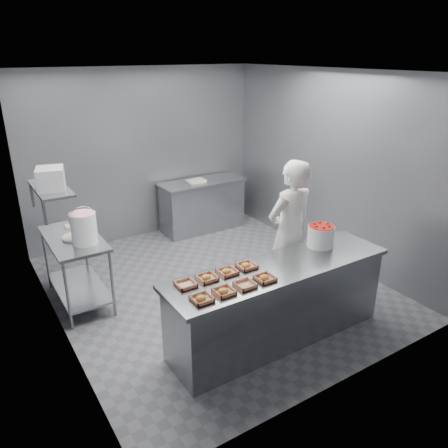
{
  "coord_description": "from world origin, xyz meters",
  "views": [
    {
      "loc": [
        -2.7,
        -4.51,
        3.02
      ],
      "look_at": [
        0.03,
        -0.2,
        0.98
      ],
      "focal_mm": 35.0,
      "sensor_mm": 36.0,
      "label": 1
    }
  ],
  "objects_px": {
    "tray_1": "(224,291)",
    "tray_2": "(245,285)",
    "strawberry_tub": "(321,235)",
    "glaze_bucket": "(84,227)",
    "tray_6": "(227,271)",
    "back_counter": "(202,205)",
    "tray_3": "(265,278)",
    "tray_0": "(202,299)",
    "service_counter": "(278,302)",
    "tray_4": "(186,284)",
    "worker": "(289,233)",
    "tray_5": "(207,278)",
    "appliance": "(51,179)",
    "prep_table": "(76,260)",
    "tray_7": "(246,266)"
  },
  "relations": [
    {
      "from": "tray_2",
      "to": "strawberry_tub",
      "type": "bearing_deg",
      "value": 13.55
    },
    {
      "from": "tray_1",
      "to": "tray_3",
      "type": "height_order",
      "value": "same"
    },
    {
      "from": "glaze_bucket",
      "to": "appliance",
      "type": "distance_m",
      "value": 0.66
    },
    {
      "from": "strawberry_tub",
      "to": "appliance",
      "type": "xyz_separation_m",
      "value": [
        -2.54,
        1.7,
        0.65
      ]
    },
    {
      "from": "prep_table",
      "to": "appliance",
      "type": "xyz_separation_m",
      "value": [
        -0.17,
        -0.1,
        1.1
      ]
    },
    {
      "from": "back_counter",
      "to": "tray_7",
      "type": "distance_m",
      "value": 3.36
    },
    {
      "from": "tray_4",
      "to": "glaze_bucket",
      "type": "bearing_deg",
      "value": 108.96
    },
    {
      "from": "tray_1",
      "to": "tray_2",
      "type": "distance_m",
      "value": 0.24
    },
    {
      "from": "tray_1",
      "to": "appliance",
      "type": "bearing_deg",
      "value": 116.88
    },
    {
      "from": "strawberry_tub",
      "to": "glaze_bucket",
      "type": "distance_m",
      "value": 2.76
    },
    {
      "from": "service_counter",
      "to": "tray_0",
      "type": "bearing_deg",
      "value": -171.4
    },
    {
      "from": "tray_0",
      "to": "tray_1",
      "type": "distance_m",
      "value": 0.24
    },
    {
      "from": "service_counter",
      "to": "tray_4",
      "type": "height_order",
      "value": "tray_4"
    },
    {
      "from": "tray_3",
      "to": "worker",
      "type": "xyz_separation_m",
      "value": [
        0.96,
        0.76,
        -0.0
      ]
    },
    {
      "from": "tray_3",
      "to": "tray_0",
      "type": "bearing_deg",
      "value": 180.0
    },
    {
      "from": "back_counter",
      "to": "tray_3",
      "type": "relative_size",
      "value": 8.01
    },
    {
      "from": "glaze_bucket",
      "to": "tray_1",
      "type": "bearing_deg",
      "value": -67.55
    },
    {
      "from": "tray_3",
      "to": "tray_7",
      "type": "distance_m",
      "value": 0.32
    },
    {
      "from": "tray_2",
      "to": "tray_3",
      "type": "bearing_deg",
      "value": -0.0
    },
    {
      "from": "prep_table",
      "to": "appliance",
      "type": "height_order",
      "value": "appliance"
    },
    {
      "from": "tray_4",
      "to": "tray_6",
      "type": "xyz_separation_m",
      "value": [
        0.48,
        -0.0,
        0.0
      ]
    },
    {
      "from": "worker",
      "to": "tray_5",
      "type": "bearing_deg",
      "value": 13.27
    },
    {
      "from": "tray_1",
      "to": "tray_0",
      "type": "bearing_deg",
      "value": 180.0
    },
    {
      "from": "tray_1",
      "to": "strawberry_tub",
      "type": "bearing_deg",
      "value": 11.45
    },
    {
      "from": "back_counter",
      "to": "glaze_bucket",
      "type": "distance_m",
      "value": 2.99
    },
    {
      "from": "worker",
      "to": "glaze_bucket",
      "type": "height_order",
      "value": "worker"
    },
    {
      "from": "tray_2",
      "to": "worker",
      "type": "distance_m",
      "value": 1.41
    },
    {
      "from": "tray_1",
      "to": "strawberry_tub",
      "type": "xyz_separation_m",
      "value": [
        1.52,
        0.31,
        0.11
      ]
    },
    {
      "from": "tray_6",
      "to": "back_counter",
      "type": "bearing_deg",
      "value": 64.7
    },
    {
      "from": "tray_7",
      "to": "tray_5",
      "type": "bearing_deg",
      "value": 180.0
    },
    {
      "from": "tray_4",
      "to": "tray_6",
      "type": "bearing_deg",
      "value": -0.0
    },
    {
      "from": "strawberry_tub",
      "to": "glaze_bucket",
      "type": "height_order",
      "value": "glaze_bucket"
    },
    {
      "from": "prep_table",
      "to": "tray_0",
      "type": "height_order",
      "value": "tray_0"
    },
    {
      "from": "tray_6",
      "to": "glaze_bucket",
      "type": "height_order",
      "value": "glaze_bucket"
    },
    {
      "from": "tray_2",
      "to": "tray_7",
      "type": "height_order",
      "value": "tray_7"
    },
    {
      "from": "tray_4",
      "to": "glaze_bucket",
      "type": "xyz_separation_m",
      "value": [
        -0.53,
        1.53,
        0.18
      ]
    },
    {
      "from": "prep_table",
      "to": "tray_7",
      "type": "distance_m",
      "value": 2.26
    },
    {
      "from": "prep_table",
      "to": "strawberry_tub",
      "type": "height_order",
      "value": "strawberry_tub"
    },
    {
      "from": "tray_5",
      "to": "worker",
      "type": "bearing_deg",
      "value": 17.1
    },
    {
      "from": "tray_7",
      "to": "tray_0",
      "type": "bearing_deg",
      "value": -156.35
    },
    {
      "from": "service_counter",
      "to": "tray_4",
      "type": "relative_size",
      "value": 13.88
    },
    {
      "from": "tray_3",
      "to": "glaze_bucket",
      "type": "xyz_separation_m",
      "value": [
        -1.24,
        1.85,
        0.18
      ]
    },
    {
      "from": "tray_1",
      "to": "tray_3",
      "type": "distance_m",
      "value": 0.48
    },
    {
      "from": "prep_table",
      "to": "tray_1",
      "type": "height_order",
      "value": "tray_1"
    },
    {
      "from": "tray_6",
      "to": "worker",
      "type": "relative_size",
      "value": 0.1
    },
    {
      "from": "back_counter",
      "to": "tray_4",
      "type": "distance_m",
      "value": 3.68
    },
    {
      "from": "back_counter",
      "to": "worker",
      "type": "height_order",
      "value": "worker"
    },
    {
      "from": "tray_5",
      "to": "tray_2",
      "type": "bearing_deg",
      "value": -52.38
    },
    {
      "from": "strawberry_tub",
      "to": "prep_table",
      "type": "bearing_deg",
      "value": 142.76
    },
    {
      "from": "appliance",
      "to": "back_counter",
      "type": "bearing_deg",
      "value": 42.31
    }
  ]
}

